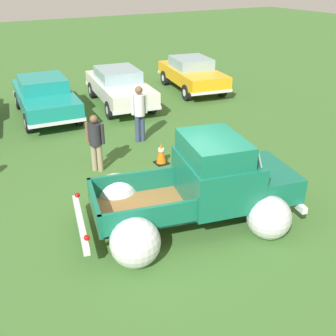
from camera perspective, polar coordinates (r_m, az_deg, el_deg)
ground_plane at (r=8.81m, az=2.66°, el=-7.76°), size 80.00×80.00×0.00m
vintage_pickup_truck at (r=8.54m, az=5.22°, el=-3.09°), size 4.93×3.53×1.96m
show_car_1 at (r=15.58m, az=-17.11°, el=9.82°), size 2.30×4.57×1.43m
show_car_2 at (r=16.35m, az=-6.95°, el=11.54°), size 2.43×4.73×1.43m
show_car_3 at (r=18.38m, az=3.42°, el=13.35°), size 2.54×4.45×1.43m
spectator_0 at (r=12.53m, az=-4.08°, el=8.17°), size 0.53×0.36×1.79m
spectator_1 at (r=10.78m, az=-10.27°, el=3.95°), size 0.48×0.48×1.59m
lane_cone_0 at (r=11.25m, az=-0.97°, el=2.11°), size 0.36×0.36×0.63m
lane_cone_1 at (r=11.69m, az=8.25°, el=2.80°), size 0.36×0.36×0.63m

